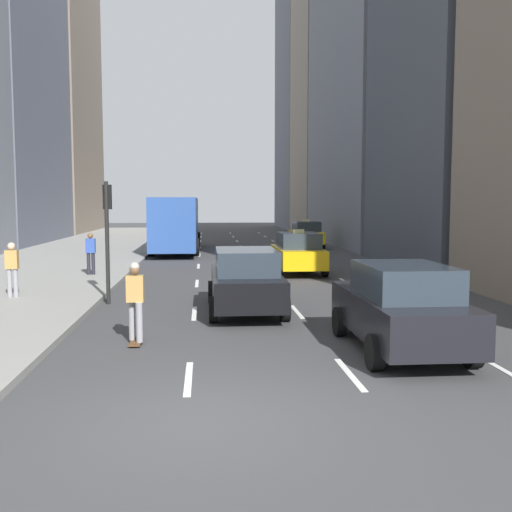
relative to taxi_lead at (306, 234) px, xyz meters
name	(u,v)px	position (x,y,z in m)	size (l,w,h in m)	color
ground_plane	(199,421)	(-6.80, -31.17, -0.88)	(160.00, 160.00, 0.00)	#3D3D3F
sidewalk_left	(81,253)	(-13.80, -4.17, -0.81)	(8.00, 66.00, 0.15)	gray
lane_markings	(253,260)	(-4.20, -8.17, -0.87)	(5.72, 56.00, 0.01)	white
building_row_right	(371,16)	(5.20, 3.61, 15.26)	(6.00, 67.58, 37.64)	gray
taxi_lead	(306,234)	(0.00, 0.00, 0.00)	(2.02, 4.40, 1.87)	yellow
taxi_second	(298,253)	(-2.80, -14.39, 0.00)	(2.02, 4.40, 1.87)	yellow
sedan_black_near	(400,307)	(-2.80, -27.64, 0.02)	(2.02, 4.49, 1.78)	black
sedan_silver_behind	(246,280)	(-5.60, -23.04, 0.00)	(2.02, 4.81, 1.74)	black
city_bus	(176,222)	(-8.41, -2.51, 0.91)	(2.80, 11.61, 3.25)	#2D519E
skateboarder	(135,299)	(-8.17, -26.57, 0.08)	(0.36, 0.80, 1.75)	brown
pedestrian_mid_block	(12,267)	(-12.46, -20.84, 0.19)	(0.36, 0.22, 1.65)	gray
pedestrian_far_walking	(91,251)	(-11.17, -15.29, 0.19)	(0.36, 0.22, 1.65)	#23232D
traffic_light_pole	(107,222)	(-9.55, -21.32, 1.53)	(0.24, 0.42, 3.60)	black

